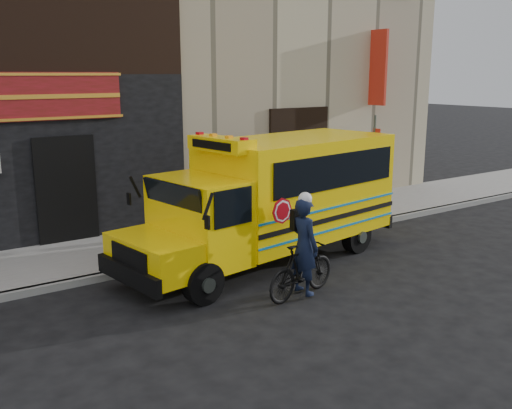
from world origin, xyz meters
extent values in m
plane|color=black|center=(0.00, 0.00, 0.00)|extent=(120.00, 120.00, 0.00)
cube|color=gray|center=(0.00, 2.60, 0.07)|extent=(40.00, 0.20, 0.15)
cube|color=gray|center=(0.00, 4.10, 0.07)|extent=(40.00, 3.00, 0.15)
cube|color=tan|center=(0.00, 10.50, 6.15)|extent=(20.00, 10.00, 12.00)
cube|color=black|center=(-3.20, 5.40, 1.40)|extent=(1.30, 0.10, 2.50)
cube|color=red|center=(7.00, 5.15, 4.35)|extent=(0.10, 0.70, 2.40)
cylinder|color=black|center=(-2.23, 0.36, 0.40)|extent=(0.83, 0.40, 0.80)
cylinder|color=black|center=(-2.52, 2.24, 0.40)|extent=(0.83, 0.40, 0.80)
cylinder|color=black|center=(2.32, 1.06, 0.40)|extent=(0.83, 0.40, 0.80)
cylinder|color=black|center=(2.03, 2.94, 0.40)|extent=(0.83, 0.40, 0.80)
cube|color=yellow|center=(-2.82, 1.23, 0.80)|extent=(1.29, 2.13, 0.70)
cube|color=black|center=(-3.36, 1.14, 0.55)|extent=(0.43, 2.04, 0.35)
cube|color=yellow|center=(-1.73, 1.40, 1.30)|extent=(1.51, 2.26, 1.70)
cube|color=black|center=(-2.29, 1.31, 1.70)|extent=(0.34, 1.79, 0.90)
cube|color=yellow|center=(1.09, 1.83, 1.62)|extent=(4.78, 2.86, 2.25)
cube|color=black|center=(3.34, 2.18, 0.55)|extent=(0.46, 2.19, 0.30)
cube|color=black|center=(1.35, 0.75, 2.10)|extent=(3.86, 0.64, 0.75)
cube|color=yellow|center=(-1.14, 1.49, 2.78)|extent=(0.74, 1.66, 0.28)
cylinder|color=#AB0611|center=(-0.49, 0.27, 1.55)|extent=(0.52, 0.11, 0.52)
cylinder|color=#444C46|center=(5.02, 3.27, 1.51)|extent=(0.07, 0.07, 3.01)
cube|color=red|center=(5.03, 3.19, 2.45)|extent=(0.03, 0.26, 0.38)
cube|color=white|center=(5.03, 3.19, 1.98)|extent=(0.03, 0.26, 0.33)
imported|color=black|center=(-0.50, -0.38, 0.53)|extent=(1.84, 0.83, 1.07)
imported|color=black|center=(-0.44, -0.36, 0.93)|extent=(0.47, 0.70, 1.87)
camera|label=1|loc=(-6.97, -8.38, 4.16)|focal=40.00mm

